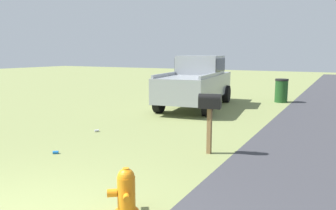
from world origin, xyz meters
TOP-DOWN VIEW (x-y plane):
  - fire_hydrant at (1.28, -1.06)m, footprint 0.42×0.41m
  - mailbox at (4.43, -1.03)m, footprint 0.31×0.52m
  - pickup_truck at (10.29, 1.80)m, footprint 5.55×2.65m
  - trash_bin at (13.16, -1.07)m, footprint 0.58×0.58m
  - litter_can_midfield_a at (4.80, 2.49)m, footprint 0.14×0.13m
  - litter_can_near_hydrant at (2.79, 1.93)m, footprint 0.12×0.14m

SIDE VIEW (x-z plane):
  - litter_can_midfield_a at x=4.80m, z-range 0.00..0.07m
  - litter_can_near_hydrant at x=2.79m, z-range 0.00..0.07m
  - fire_hydrant at x=1.28m, z-range -0.01..0.65m
  - trash_bin at x=13.16m, z-range 0.00..1.06m
  - mailbox at x=4.43m, z-range 0.40..1.73m
  - pickup_truck at x=10.29m, z-range 0.06..2.15m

